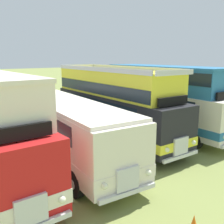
% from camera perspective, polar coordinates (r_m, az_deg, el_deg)
% --- Properties ---
extents(ground_plane, '(200.00, 200.00, 0.00)m').
position_cam_1_polar(ground_plane, '(13.74, -18.09, -10.45)').
color(ground_plane, olive).
extents(bus_fourth_in_row, '(3.22, 11.76, 2.99)m').
position_cam_1_polar(bus_fourth_in_row, '(13.70, -10.88, -2.37)').
color(bus_fourth_in_row, silver).
rests_on(bus_fourth_in_row, ground).
extents(bus_fifth_in_row, '(2.71, 10.50, 4.52)m').
position_cam_1_polar(bus_fifth_in_row, '(15.98, 0.39, 2.10)').
color(bus_fifth_in_row, black).
rests_on(bus_fifth_in_row, ground).
extents(bus_sixth_in_row, '(2.69, 10.14, 4.49)m').
position_cam_1_polar(bus_sixth_in_row, '(18.00, 11.26, 3.36)').
color(bus_sixth_in_row, silver).
rests_on(bus_sixth_in_row, ground).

